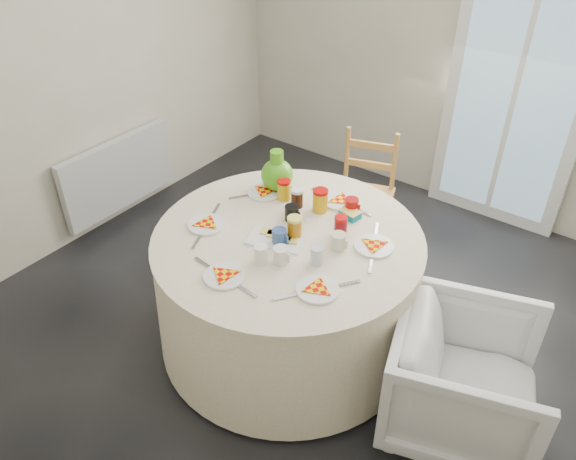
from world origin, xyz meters
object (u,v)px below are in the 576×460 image
Objects in this scene: radiator at (119,174)px; wooden_chair at (364,193)px; table at (288,290)px; armchair at (467,371)px; green_pitcher at (277,173)px.

wooden_chair reaches higher than radiator.
table is at bearing -9.18° from radiator.
radiator is at bearing -174.65° from wooden_chair.
armchair is (1.18, -1.03, -0.08)m from wooden_chair.
radiator is 1.37× the size of armchair.
green_pitcher is (-0.23, -0.70, 0.40)m from wooden_chair.
radiator is 3.98× the size of green_pitcher.
table is at bearing -102.09° from wooden_chair.
wooden_chair is 0.83m from green_pitcher.
table is 1.07m from armchair.
radiator is at bearing 175.31° from green_pitcher.
wooden_chair reaches higher than armchair.
green_pitcher is at bearing 2.22° from radiator.
green_pitcher is at bearing 133.97° from table.
wooden_chair is 1.21× the size of armchair.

